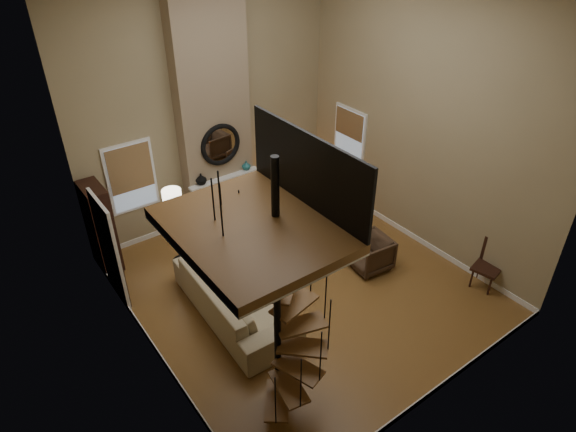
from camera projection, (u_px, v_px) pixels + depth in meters
ground at (300, 285)px, 9.83m from camera, size 6.00×6.50×0.01m
back_wall at (208, 103)px, 10.54m from camera, size 6.00×0.02×5.50m
front_wall at (464, 253)px, 6.14m from camera, size 6.00×0.02×5.50m
left_wall at (129, 216)px, 6.85m from camera, size 0.02×6.50×5.50m
right_wall at (423, 119)px, 9.83m from camera, size 0.02×6.50×5.50m
baseboard_back at (218, 211)px, 11.99m from camera, size 6.00×0.02×0.12m
baseboard_front at (429, 394)px, 7.60m from camera, size 6.00×0.02×0.12m
baseboard_left at (158, 352)px, 8.31m from camera, size 0.02×6.50×0.12m
baseboard_right at (405, 231)px, 11.29m from camera, size 0.02×6.50×0.12m
chimney_breast at (213, 106)px, 10.41m from camera, size 1.60×0.38×5.50m
hearth at (233, 225)px, 11.56m from camera, size 1.50×0.60×0.04m
firebox at (225, 200)px, 11.47m from camera, size 0.95×0.02×0.72m
mantel at (225, 179)px, 11.09m from camera, size 1.70×0.18×0.06m
mirror_frame at (221, 145)px, 10.70m from camera, size 0.94×0.10×0.94m
mirror_disc at (220, 145)px, 10.70m from camera, size 0.80×0.01×0.80m
vase_left at (201, 179)px, 10.76m from camera, size 0.24×0.24×0.25m
vase_right at (246, 165)px, 11.34m from camera, size 0.20×0.20×0.21m
window_back at (131, 176)px, 10.19m from camera, size 1.02×0.06×1.52m
window_right at (349, 138)px, 11.78m from camera, size 0.06×1.02×1.52m
entry_door at (110, 251)px, 9.01m from camera, size 0.10×1.05×2.16m
loft at (259, 222)px, 5.84m from camera, size 1.70×2.20×1.09m
spiral_stair at (278, 305)px, 6.77m from camera, size 1.47×1.47×4.06m
hutch at (101, 227)px, 9.84m from camera, size 0.38×0.81×1.82m
sofa at (233, 297)px, 8.95m from camera, size 1.24×2.92×0.84m
armchair_near at (334, 218)px, 11.21m from camera, size 1.00×0.98×0.70m
armchair_far at (372, 252)px, 10.14m from camera, size 0.86×0.84×0.71m
coffee_table at (287, 268)px, 9.81m from camera, size 1.17×0.60×0.44m
bowl at (286, 258)px, 9.73m from camera, size 0.41×0.41×0.10m
book at (306, 258)px, 9.79m from camera, size 0.32×0.35×0.03m
floor_lamp at (173, 203)px, 9.71m from camera, size 0.38×0.38×1.70m
accent_lamp at (280, 194)px, 12.32m from camera, size 0.14×0.14×0.50m
side_chair at (490, 263)px, 9.57m from camera, size 0.58×0.58×1.00m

